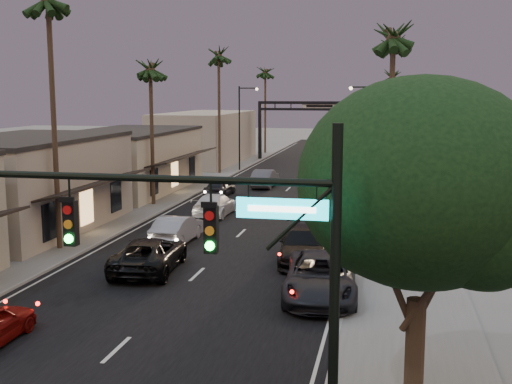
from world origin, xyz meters
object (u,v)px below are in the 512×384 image
at_px(palm_ld, 219,52).
at_px(oncoming_silver, 177,229).
at_px(palm_lc, 150,63).
at_px(streetlight_left, 242,121).
at_px(palm_rb, 394,40).
at_px(palm_rc, 393,73).
at_px(curbside_black, 303,245).
at_px(corner_tree, 424,191).
at_px(arch, 319,116).
at_px(oncoming_pickup, 150,254).
at_px(palm_ra, 394,29).
at_px(palm_far, 265,69).
at_px(streetlight_right, 370,130).
at_px(curbside_near, 321,277).
at_px(traffic_signal, 243,253).

bearing_deg(palm_ld, oncoming_silver, -79.40).
bearing_deg(palm_lc, streetlight_left, 85.63).
relative_size(palm_rb, palm_rc, 1.16).
distance_m(palm_lc, curbside_black, 21.22).
bearing_deg(curbside_black, corner_tree, -77.87).
height_order(arch, palm_rb, palm_rb).
xyz_separation_m(palm_rb, oncoming_silver, (-11.57, -19.07, -11.64)).
bearing_deg(oncoming_pickup, oncoming_silver, -89.54).
relative_size(palm_ra, palm_rb, 0.93).
height_order(arch, oncoming_pickup, arch).
height_order(palm_ra, palm_far, same).
height_order(streetlight_right, curbside_near, streetlight_right).
distance_m(corner_tree, palm_rb, 37.12).
bearing_deg(oncoming_pickup, palm_far, -89.70).
distance_m(streetlight_right, palm_lc, 18.66).
height_order(streetlight_right, palm_ld, palm_ld).
bearing_deg(arch, palm_ld, -119.83).
xyz_separation_m(palm_rb, palm_rc, (0.00, 20.00, -1.95)).
relative_size(palm_far, curbside_near, 2.09).
bearing_deg(traffic_signal, palm_rb, 85.84).
relative_size(palm_rc, curbside_black, 2.10).
xyz_separation_m(arch, palm_far, (-8.30, 8.00, 5.91)).
bearing_deg(palm_rc, arch, 145.11).
bearing_deg(curbside_near, streetlight_right, 83.63).
bearing_deg(curbside_black, palm_rb, 73.04).
distance_m(streetlight_right, curbside_black, 23.18).
distance_m(palm_lc, palm_rb, 19.07).
xyz_separation_m(corner_tree, palm_far, (-17.78, 70.55, 5.46)).
height_order(traffic_signal, streetlight_right, streetlight_right).
height_order(corner_tree, palm_rb, palm_rb).
bearing_deg(palm_rb, corner_tree, -88.63).
distance_m(streetlight_left, palm_far, 20.96).
bearing_deg(palm_rc, palm_ra, -90.00).
height_order(palm_rb, curbside_black, palm_rb).
xyz_separation_m(streetlight_left, oncoming_silver, (3.95, -33.07, -4.55)).
xyz_separation_m(arch, palm_rc, (8.60, -6.00, 4.94)).
height_order(oncoming_pickup, oncoming_silver, oncoming_pickup).
relative_size(palm_lc, curbside_black, 2.10).
bearing_deg(traffic_signal, palm_lc, 114.06).
xyz_separation_m(streetlight_right, oncoming_silver, (-9.89, -20.07, -4.55)).
bearing_deg(curbside_near, palm_ra, 65.37).
bearing_deg(palm_rc, palm_lc, -121.56).
bearing_deg(curbside_near, palm_lc, 122.88).
relative_size(arch, palm_ra, 1.15).
xyz_separation_m(arch, streetlight_left, (-6.92, -12.00, -0.20)).
distance_m(streetlight_left, palm_rc, 17.42).
distance_m(traffic_signal, palm_ld, 53.47).
bearing_deg(palm_far, palm_rb, -63.57).
distance_m(palm_ld, curbside_black, 37.01).
relative_size(streetlight_right, palm_rc, 0.74).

